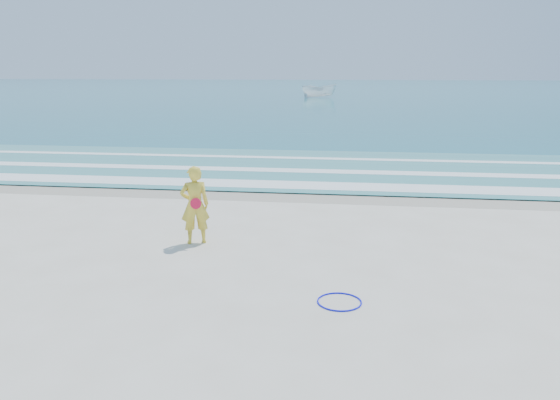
# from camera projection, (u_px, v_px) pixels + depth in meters

# --- Properties ---
(ground) EXTENTS (400.00, 400.00, 0.00)m
(ground) POSITION_uv_depth(u_px,v_px,m) (231.00, 302.00, 10.12)
(ground) COLOR silver
(ground) RESTS_ON ground
(wet_sand) EXTENTS (400.00, 2.40, 0.00)m
(wet_sand) POSITION_uv_depth(u_px,v_px,m) (288.00, 194.00, 18.79)
(wet_sand) COLOR #B2A893
(wet_sand) RESTS_ON ground
(ocean) EXTENTS (400.00, 190.00, 0.04)m
(ocean) POSITION_uv_depth(u_px,v_px,m) (343.00, 89.00, 111.28)
(ocean) COLOR #19727F
(ocean) RESTS_ON ground
(shallow) EXTENTS (400.00, 10.00, 0.01)m
(shallow) POSITION_uv_depth(u_px,v_px,m) (301.00, 167.00, 23.60)
(shallow) COLOR #59B7AD
(shallow) RESTS_ON ocean
(foam_near) EXTENTS (400.00, 1.40, 0.01)m
(foam_near) POSITION_uv_depth(u_px,v_px,m) (292.00, 185.00, 20.03)
(foam_near) COLOR white
(foam_near) RESTS_ON shallow
(foam_mid) EXTENTS (400.00, 0.90, 0.01)m
(foam_mid) POSITION_uv_depth(u_px,v_px,m) (300.00, 171.00, 22.83)
(foam_mid) COLOR white
(foam_mid) RESTS_ON shallow
(foam_far) EXTENTS (400.00, 0.60, 0.01)m
(foam_far) POSITION_uv_depth(u_px,v_px,m) (306.00, 158.00, 26.01)
(foam_far) COLOR white
(foam_far) RESTS_ON shallow
(hoop) EXTENTS (1.05, 1.05, 0.03)m
(hoop) POSITION_uv_depth(u_px,v_px,m) (339.00, 302.00, 10.09)
(hoop) COLOR #0D11EA
(hoop) RESTS_ON ground
(boat) EXTENTS (5.40, 2.95, 1.97)m
(boat) POSITION_uv_depth(u_px,v_px,m) (319.00, 91.00, 80.12)
(boat) COLOR white
(boat) RESTS_ON ocean
(woman) EXTENTS (0.83, 0.69, 1.94)m
(woman) POSITION_uv_depth(u_px,v_px,m) (195.00, 205.00, 13.32)
(woman) COLOR yellow
(woman) RESTS_ON ground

